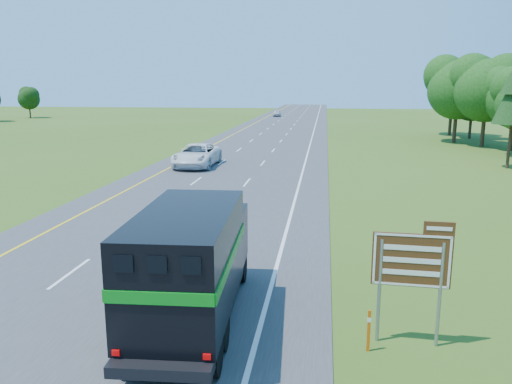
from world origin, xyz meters
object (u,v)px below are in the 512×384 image
Objects in this scene: white_suv at (197,155)px; far_car at (277,113)px; horse_truck at (192,261)px; exit_sign at (413,265)px.

white_suv is 70.68m from far_car.
horse_truck reaches higher than exit_sign.
white_suv is at bearing 117.62° from exit_sign.
horse_truck is 1.16× the size of white_suv.
horse_truck is 28.52m from white_suv.
exit_sign reaches higher than white_suv.
far_car is at bearing 90.11° from white_suv.
horse_truck is at bearing -88.88° from far_car.
horse_truck reaches higher than white_suv.
exit_sign is at bearing -85.51° from far_car.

